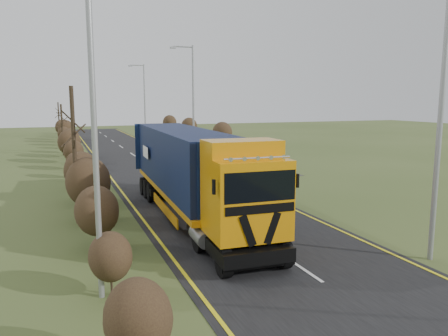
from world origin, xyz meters
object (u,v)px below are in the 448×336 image
car_blue_sedan (197,147)px  streetlight_near (439,94)px  speed_sign (238,152)px  lorry (191,169)px  car_red_hatchback (222,162)px

car_blue_sedan → streetlight_near: (-1.61, -30.96, 4.92)m
car_blue_sedan → speed_sign: 11.66m
car_blue_sedan → speed_sign: size_ratio=1.93×
lorry → streetlight_near: size_ratio=1.48×
car_red_hatchback → speed_sign: 1.75m
lorry → speed_sign: lorry is taller
streetlight_near → speed_sign: bearing=86.6°
car_blue_sedan → streetlight_near: 31.39m
car_blue_sedan → car_red_hatchback: bearing=111.3°
streetlight_near → speed_sign: 19.80m
car_blue_sedan → speed_sign: (-0.47, -11.62, 0.84)m
car_red_hatchback → streetlight_near: streetlight_near is taller
lorry → car_red_hatchback: bearing=65.8°
speed_sign → car_blue_sedan: bearing=87.7°
car_blue_sedan → streetlight_near: streetlight_near is taller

